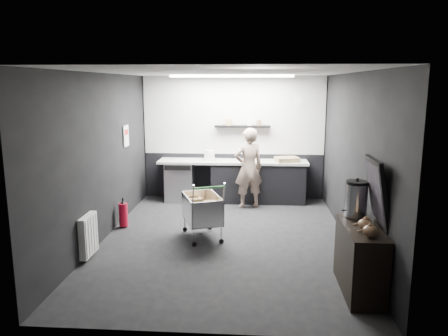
{
  "coord_description": "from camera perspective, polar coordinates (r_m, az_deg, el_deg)",
  "views": [
    {
      "loc": [
        0.47,
        -6.81,
        2.53
      ],
      "look_at": [
        -0.04,
        0.4,
        1.13
      ],
      "focal_mm": 35.0,
      "sensor_mm": 36.0,
      "label": 1
    }
  ],
  "objects": [
    {
      "name": "dado_panel",
      "position": [
        9.76,
        1.23,
        -1.02
      ],
      "size": [
        3.95,
        0.02,
        1.0
      ],
      "primitive_type": "cube",
      "color": "black",
      "rests_on": "wall_back"
    },
    {
      "name": "fire_extinguisher",
      "position": [
        8.01,
        -13.01,
        -5.85
      ],
      "size": [
        0.16,
        0.16,
        0.51
      ],
      "color": "#B80C24",
      "rests_on": "floor"
    },
    {
      "name": "poster",
      "position": [
        8.53,
        -12.68,
        4.12
      ],
      "size": [
        0.02,
        0.3,
        0.4
      ],
      "primitive_type": "cube",
      "color": "white",
      "rests_on": "wall_left"
    },
    {
      "name": "sideboard",
      "position": [
        5.68,
        17.44,
        -10.11
      ],
      "size": [
        0.47,
        1.11,
        1.66
      ],
      "color": "black",
      "rests_on": "floor"
    },
    {
      "name": "wall_back",
      "position": [
        9.64,
        1.25,
        3.95
      ],
      "size": [
        5.5,
        0.0,
        5.5
      ],
      "primitive_type": "plane",
      "rotation": [
        1.57,
        0.0,
        0.0
      ],
      "color": "black",
      "rests_on": "floor"
    },
    {
      "name": "person",
      "position": [
        8.94,
        3.24,
        -0.01
      ],
      "size": [
        0.7,
        0.57,
        1.65
      ],
      "primitive_type": "imported",
      "rotation": [
        0.0,
        0.0,
        3.47
      ],
      "color": "beige",
      "rests_on": "floor"
    },
    {
      "name": "poster_red_band",
      "position": [
        8.52,
        -12.67,
        4.58
      ],
      "size": [
        0.02,
        0.22,
        0.1
      ],
      "primitive_type": "cube",
      "color": "red",
      "rests_on": "poster"
    },
    {
      "name": "wall_right",
      "position": [
        7.08,
        16.5,
        0.94
      ],
      "size": [
        0.0,
        5.5,
        5.5
      ],
      "primitive_type": "plane",
      "rotation": [
        1.57,
        0.0,
        -1.57
      ],
      "color": "black",
      "rests_on": "floor"
    },
    {
      "name": "wall_clock",
      "position": [
        9.58,
        9.75,
        8.55
      ],
      "size": [
        0.2,
        0.03,
        0.2
      ],
      "primitive_type": "cylinder",
      "rotation": [
        1.57,
        0.0,
        0.0
      ],
      "color": "silver",
      "rests_on": "wall_back"
    },
    {
      "name": "radiator",
      "position": [
        6.74,
        -17.3,
        -8.39
      ],
      "size": [
        0.1,
        0.5,
        0.6
      ],
      "primitive_type": "cube",
      "color": "silver",
      "rests_on": "wall_left"
    },
    {
      "name": "floating_shelf",
      "position": [
        9.48,
        2.43,
        5.46
      ],
      "size": [
        1.2,
        0.22,
        0.04
      ],
      "primitive_type": "cube",
      "color": "black",
      "rests_on": "wall_back"
    },
    {
      "name": "prep_counter",
      "position": [
        9.46,
        1.95,
        -1.68
      ],
      "size": [
        3.2,
        0.61,
        0.9
      ],
      "color": "black",
      "rests_on": "floor"
    },
    {
      "name": "wall_left",
      "position": [
        7.34,
        -15.65,
        1.32
      ],
      "size": [
        0.0,
        5.5,
        5.5
      ],
      "primitive_type": "plane",
      "rotation": [
        1.57,
        0.0,
        1.57
      ],
      "color": "black",
      "rests_on": "floor"
    },
    {
      "name": "pink_tub",
      "position": [
        9.4,
        -1.89,
        1.66
      ],
      "size": [
        0.21,
        0.21,
        0.21
      ],
      "primitive_type": "cylinder",
      "color": "silver",
      "rests_on": "prep_counter"
    },
    {
      "name": "shopping_cart",
      "position": [
        7.25,
        -2.9,
        -5.57
      ],
      "size": [
        0.81,
        1.07,
        0.98
      ],
      "color": "silver",
      "rests_on": "floor"
    },
    {
      "name": "wall_front",
      "position": [
        4.25,
        -2.42,
        -5.12
      ],
      "size": [
        5.5,
        0.0,
        5.5
      ],
      "primitive_type": "plane",
      "rotation": [
        -1.57,
        0.0,
        0.0
      ],
      "color": "black",
      "rests_on": "floor"
    },
    {
      "name": "floor",
      "position": [
        7.28,
        0.12,
        -9.35
      ],
      "size": [
        5.5,
        5.5,
        0.0
      ],
      "primitive_type": "plane",
      "color": "black",
      "rests_on": "ground"
    },
    {
      "name": "cardboard_box",
      "position": [
        9.34,
        8.22,
        1.11
      ],
      "size": [
        0.55,
        0.47,
        0.09
      ],
      "primitive_type": "cube",
      "rotation": [
        0.0,
        0.0,
        0.27
      ],
      "color": "#93774E",
      "rests_on": "prep_counter"
    },
    {
      "name": "white_container",
      "position": [
        9.36,
        -1.95,
        1.48
      ],
      "size": [
        0.2,
        0.15,
        0.17
      ],
      "primitive_type": "cube",
      "rotation": [
        0.0,
        0.0,
        0.03
      ],
      "color": "silver",
      "rests_on": "prep_counter"
    },
    {
      "name": "ceiling",
      "position": [
        6.83,
        0.13,
        12.41
      ],
      "size": [
        5.5,
        5.5,
        0.0
      ],
      "primitive_type": "plane",
      "rotation": [
        3.14,
        0.0,
        0.0
      ],
      "color": "silver",
      "rests_on": "wall_back"
    },
    {
      "name": "kitchen_wall_panel",
      "position": [
        9.57,
        1.26,
        6.91
      ],
      "size": [
        3.95,
        0.02,
        1.7
      ],
      "primitive_type": "cube",
      "color": "beige",
      "rests_on": "wall_back"
    },
    {
      "name": "ceiling_strip",
      "position": [
        8.67,
        0.99,
        11.91
      ],
      "size": [
        2.4,
        0.2,
        0.04
      ],
      "primitive_type": "cube",
      "color": "white",
      "rests_on": "ceiling"
    }
  ]
}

